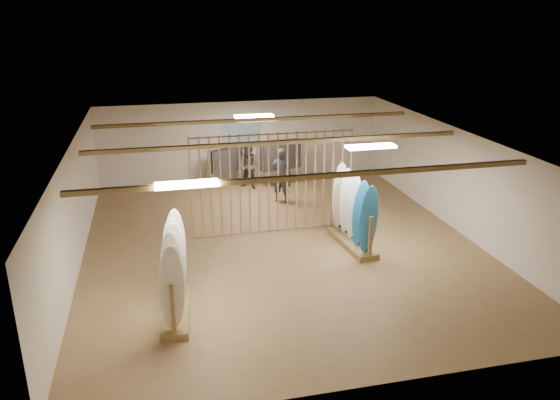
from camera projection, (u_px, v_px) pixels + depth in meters
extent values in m
plane|color=olive|center=(280.00, 243.00, 14.45)|extent=(12.00, 12.00, 0.00)
plane|color=gray|center=(280.00, 139.00, 13.52)|extent=(12.00, 12.00, 0.00)
plane|color=silver|center=(242.00, 141.00, 19.49)|extent=(12.00, 0.00, 12.00)
plane|color=silver|center=(368.00, 312.00, 8.47)|extent=(12.00, 0.00, 12.00)
plane|color=silver|center=(75.00, 208.00, 12.90)|extent=(0.00, 12.00, 12.00)
plane|color=silver|center=(456.00, 179.00, 15.06)|extent=(0.00, 12.00, 12.00)
cube|color=olive|center=(280.00, 142.00, 13.54)|extent=(9.50, 6.12, 0.10)
cube|color=white|center=(280.00, 142.00, 13.54)|extent=(1.20, 0.35, 0.06)
cylinder|color=tan|center=(191.00, 189.00, 14.24)|extent=(0.05, 0.05, 2.78)
cylinder|color=tan|center=(201.00, 189.00, 14.30)|extent=(0.05, 0.05, 2.78)
cylinder|color=tan|center=(211.00, 188.00, 14.35)|extent=(0.05, 0.05, 2.78)
cylinder|color=tan|center=(221.00, 187.00, 14.41)|extent=(0.05, 0.05, 2.78)
cylinder|color=tan|center=(230.00, 186.00, 14.47)|extent=(0.05, 0.05, 2.78)
cylinder|color=tan|center=(240.00, 186.00, 14.52)|extent=(0.05, 0.05, 2.78)
cylinder|color=tan|center=(250.00, 185.00, 14.58)|extent=(0.05, 0.05, 2.78)
cylinder|color=tan|center=(259.00, 184.00, 14.63)|extent=(0.05, 0.05, 2.78)
cylinder|color=tan|center=(269.00, 184.00, 14.69)|extent=(0.05, 0.05, 2.78)
cylinder|color=tan|center=(278.00, 183.00, 14.74)|extent=(0.05, 0.05, 2.78)
cylinder|color=tan|center=(287.00, 182.00, 14.80)|extent=(0.05, 0.05, 2.78)
cylinder|color=tan|center=(296.00, 182.00, 14.86)|extent=(0.05, 0.05, 2.78)
cylinder|color=tan|center=(306.00, 181.00, 14.91)|extent=(0.05, 0.05, 2.78)
cylinder|color=tan|center=(315.00, 181.00, 14.97)|extent=(0.05, 0.05, 2.78)
cylinder|color=tan|center=(324.00, 180.00, 15.02)|extent=(0.05, 0.05, 2.78)
cylinder|color=tan|center=(333.00, 179.00, 15.08)|extent=(0.05, 0.05, 2.78)
cylinder|color=tan|center=(341.00, 179.00, 15.13)|extent=(0.05, 0.05, 2.78)
cylinder|color=tan|center=(350.00, 178.00, 15.19)|extent=(0.05, 0.05, 2.78)
cube|color=teal|center=(242.00, 135.00, 19.41)|extent=(1.40, 0.03, 0.90)
cube|color=olive|center=(177.00, 311.00, 11.06)|extent=(0.70, 2.03, 0.14)
cylinder|color=black|center=(174.00, 272.00, 10.77)|extent=(0.19, 1.94, 0.01)
ellipsoid|color=silver|center=(172.00, 288.00, 10.00)|extent=(0.46, 0.10, 1.76)
ellipsoid|color=silver|center=(173.00, 278.00, 10.37)|extent=(0.46, 0.10, 1.76)
ellipsoid|color=white|center=(174.00, 268.00, 10.74)|extent=(0.46, 0.10, 1.76)
ellipsoid|color=white|center=(175.00, 260.00, 11.12)|extent=(0.46, 0.10, 1.76)
ellipsoid|color=white|center=(175.00, 252.00, 11.49)|extent=(0.46, 0.10, 1.76)
cube|color=olive|center=(352.00, 243.00, 14.25)|extent=(0.71, 2.09, 0.15)
cylinder|color=black|center=(354.00, 210.00, 13.95)|extent=(0.19, 2.00, 0.01)
ellipsoid|color=#2D8CD1|center=(369.00, 219.00, 13.19)|extent=(0.47, 0.10, 1.81)
ellipsoid|color=#2D8CD1|center=(361.00, 213.00, 13.56)|extent=(0.47, 0.10, 1.81)
ellipsoid|color=white|center=(354.00, 208.00, 13.93)|extent=(0.47, 0.10, 1.81)
ellipsoid|color=white|center=(347.00, 203.00, 14.30)|extent=(0.47, 0.10, 1.81)
ellipsoid|color=silver|center=(340.00, 198.00, 14.67)|extent=(0.47, 0.10, 1.81)
cylinder|color=silver|center=(226.00, 148.00, 18.76)|extent=(1.18, 0.57, 0.03)
cube|color=black|center=(226.00, 160.00, 18.91)|extent=(1.22, 0.80, 0.78)
cylinder|color=silver|center=(226.00, 166.00, 18.98)|extent=(0.03, 0.03, 1.38)
cylinder|color=silver|center=(280.00, 140.00, 18.59)|extent=(1.51, 0.44, 0.03)
cube|color=black|center=(280.00, 155.00, 18.77)|extent=(1.49, 0.76, 0.94)
cylinder|color=silver|center=(280.00, 162.00, 18.85)|extent=(0.03, 0.03, 1.67)
imported|color=#2A2931|center=(281.00, 172.00, 17.17)|extent=(0.88, 0.80, 2.00)
imported|color=#322D27|center=(249.00, 163.00, 18.54)|extent=(1.09, 1.04, 1.78)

